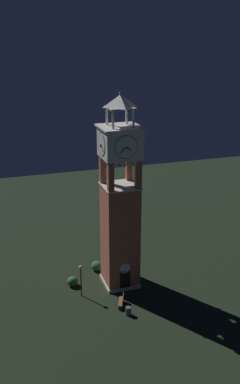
{
  "coord_description": "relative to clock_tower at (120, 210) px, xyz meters",
  "views": [
    {
      "loc": [
        -12.06,
        -36.9,
        24.06
      ],
      "look_at": [
        0.0,
        0.0,
        10.03
      ],
      "focal_mm": 40.07,
      "sensor_mm": 36.0,
      "label": 1
    }
  ],
  "objects": [
    {
      "name": "ground",
      "position": [
        0.0,
        0.0,
        -8.17
      ],
      "size": [
        80.0,
        80.0,
        0.0
      ],
      "primitive_type": "plane",
      "color": "black"
    },
    {
      "name": "clock_tower",
      "position": [
        0.0,
        0.0,
        0.0
      ],
      "size": [
        3.85,
        3.85,
        19.5
      ],
      "color": "#AD5B42",
      "rests_on": "ground"
    },
    {
      "name": "park_bench",
      "position": [
        -1.13,
        -3.95,
        -7.68
      ],
      "size": [
        1.01,
        1.65,
        0.95
      ],
      "color": "brown",
      "rests_on": "ground"
    },
    {
      "name": "lamp_post",
      "position": [
        -4.39,
        -1.16,
        -5.79
      ],
      "size": [
        0.36,
        0.36,
        3.37
      ],
      "color": "black",
      "rests_on": "ground"
    },
    {
      "name": "trash_bin",
      "position": [
        -1.0,
        -5.51,
        -7.77
      ],
      "size": [
        0.52,
        0.52,
        0.8
      ],
      "primitive_type": "cylinder",
      "color": "#4C4C51",
      "rests_on": "ground"
    },
    {
      "name": "shrub_near_entry",
      "position": [
        -4.84,
        0.94,
        -7.67
      ],
      "size": [
        1.11,
        1.11,
        0.98
      ],
      "primitive_type": "ellipsoid",
      "color": "#336638",
      "rests_on": "ground"
    },
    {
      "name": "shrub_left_of_tower",
      "position": [
        -1.63,
        3.16,
        -7.64
      ],
      "size": [
        1.27,
        1.27,
        1.05
      ],
      "primitive_type": "ellipsoid",
      "color": "#336638",
      "rests_on": "ground"
    },
    {
      "name": "shrub_behind_bench",
      "position": [
        1.22,
        4.07,
        -7.69
      ],
      "size": [
        1.18,
        1.18,
        0.94
      ],
      "primitive_type": "ellipsoid",
      "color": "#336638",
      "rests_on": "ground"
    }
  ]
}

